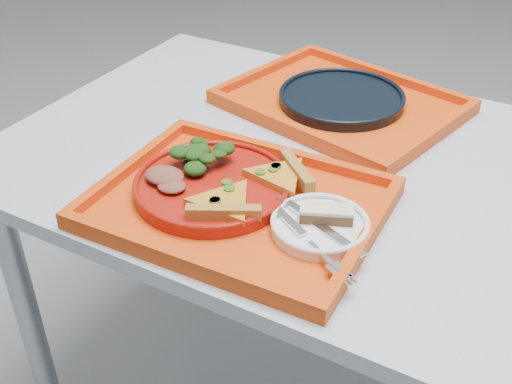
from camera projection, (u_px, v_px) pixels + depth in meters
table at (425, 225)px, 1.13m from camera, size 1.60×0.80×0.75m
tray_main at (238, 207)px, 1.04m from camera, size 0.46×0.36×0.01m
tray_far at (341, 105)px, 1.34m from camera, size 0.52×0.44×0.01m
dinner_plate at (213, 187)px, 1.06m from camera, size 0.26×0.26×0.02m
side_plate at (320, 227)px, 0.98m from camera, size 0.15×0.15×0.01m
navy_plate at (342, 99)px, 1.34m from camera, size 0.26×0.26×0.02m
pizza_slice_a at (225, 200)px, 1.00m from camera, size 0.16×0.17×0.02m
pizza_slice_b at (279, 174)px, 1.06m from camera, size 0.17×0.17×0.02m
salad_heap at (199, 154)px, 1.09m from camera, size 0.09×0.08×0.04m
meat_portion at (164, 176)px, 1.06m from camera, size 0.07×0.05×0.02m
dessert_bar at (326, 214)px, 0.97m from camera, size 0.09×0.06×0.02m
knife at (319, 224)px, 0.97m from camera, size 0.18×0.08×0.01m
fork at (309, 241)px, 0.93m from camera, size 0.17×0.11×0.01m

